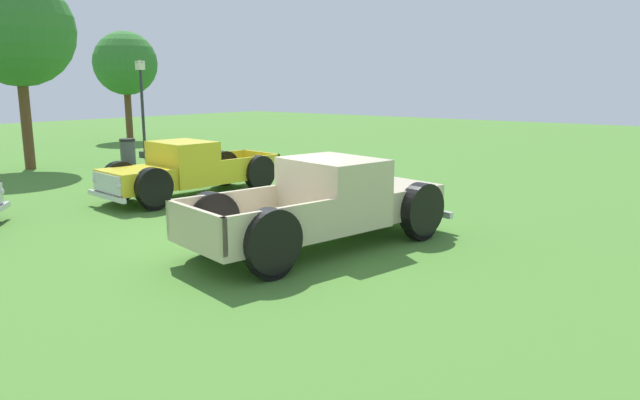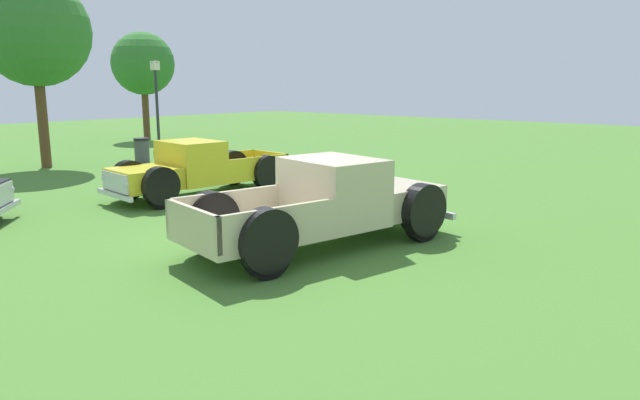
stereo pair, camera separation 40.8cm
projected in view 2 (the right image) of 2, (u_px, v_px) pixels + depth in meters
ground_plane at (271, 245)px, 11.15m from camera, size 80.00×80.00×0.00m
pickup_truck_foreground at (336, 203)px, 11.09m from camera, size 5.66×2.96×1.65m
pickup_truck_behind_right at (190, 171)px, 15.70m from camera, size 5.13×2.37×1.52m
lamp_post_near at (157, 106)px, 24.28m from camera, size 0.36×0.36×4.00m
trash_can at (142, 150)px, 22.76m from camera, size 0.59×0.59×0.95m
oak_tree_east at (143, 64)px, 31.44m from camera, size 3.35×3.35×5.77m
oak_tree_center at (35, 32)px, 20.52m from camera, size 3.84×3.84×6.75m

